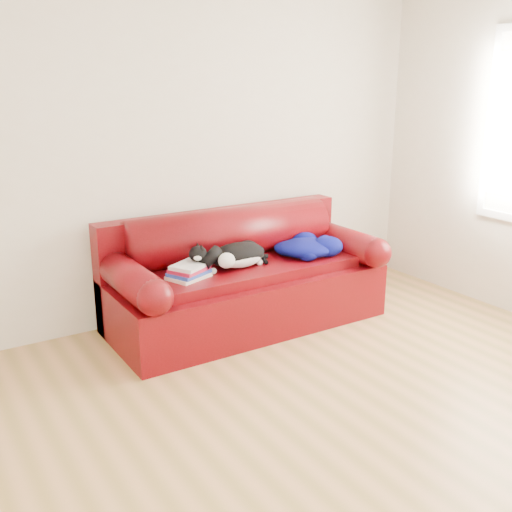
% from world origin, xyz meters
% --- Properties ---
extents(ground, '(4.50, 4.50, 0.00)m').
position_xyz_m(ground, '(0.00, 0.00, 0.00)').
color(ground, olive).
rests_on(ground, ground).
extents(room_shell, '(4.52, 4.02, 2.61)m').
position_xyz_m(room_shell, '(0.12, 0.02, 1.67)').
color(room_shell, beige).
rests_on(room_shell, ground).
extents(sofa_base, '(2.10, 0.90, 0.50)m').
position_xyz_m(sofa_base, '(0.28, 1.49, 0.24)').
color(sofa_base, '#380203').
rests_on(sofa_base, ground).
extents(sofa_back, '(2.10, 1.01, 0.88)m').
position_xyz_m(sofa_back, '(0.28, 1.74, 0.54)').
color(sofa_back, '#380203').
rests_on(sofa_back, ground).
extents(book_stack, '(0.33, 0.29, 0.10)m').
position_xyz_m(book_stack, '(-0.25, 1.40, 0.55)').
color(book_stack, silver).
rests_on(book_stack, sofa_base).
extents(cat, '(0.65, 0.40, 0.23)m').
position_xyz_m(cat, '(0.17, 1.43, 0.59)').
color(cat, black).
rests_on(cat, sofa_base).
extents(blanket, '(0.54, 0.50, 0.16)m').
position_xyz_m(blanket, '(0.80, 1.41, 0.57)').
color(blanket, '#020D45').
rests_on(blanket, sofa_base).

